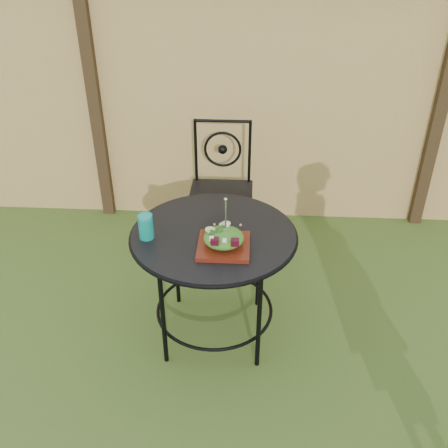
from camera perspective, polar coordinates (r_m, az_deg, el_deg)
name	(u,v)px	position (r m, az deg, el deg)	size (l,w,h in m)	color
ground	(260,440)	(2.68, 4.17, -23.40)	(60.00, 60.00, 0.00)	#2A4917
fence	(264,107)	(3.93, 4.62, 13.21)	(8.00, 0.12, 1.90)	#EBC274
patio_table	(214,253)	(2.80, -1.17, -3.37)	(0.92, 0.92, 0.72)	black
patio_chair	(221,185)	(3.69, -0.30, 4.48)	(0.46, 0.46, 0.95)	black
salad_plate	(224,246)	(2.59, -0.04, -2.52)	(0.27, 0.27, 0.02)	#441609
salad	(224,238)	(2.56, -0.04, -1.56)	(0.21, 0.21, 0.08)	#235614
fork	(226,216)	(2.49, 0.19, 0.92)	(0.01, 0.01, 0.18)	silver
drinking_glass	(146,227)	(2.67, -8.91, -0.29)	(0.08, 0.08, 0.14)	#0D9B89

